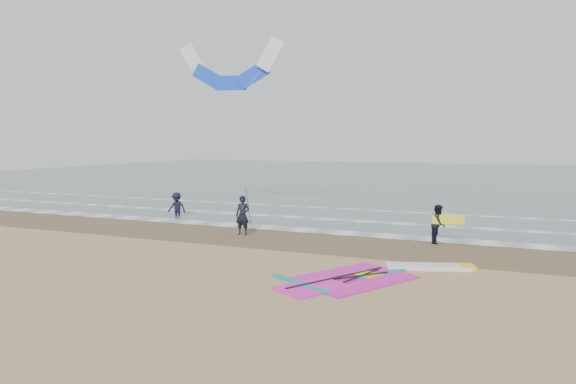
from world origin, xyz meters
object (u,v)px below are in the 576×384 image
at_px(person_standing, 243,215).
at_px(surf_kite, 230,70).
at_px(person_wading, 177,201).
at_px(person_walking, 439,224).
at_px(windsurf_rig, 375,275).

distance_m(person_standing, surf_kite, 10.31).
height_order(person_wading, surf_kite, surf_kite).
distance_m(person_walking, surf_kite, 15.23).
height_order(person_walking, surf_kite, surf_kite).
relative_size(person_standing, person_wading, 1.05).
relative_size(windsurf_rig, person_standing, 3.33).
height_order(person_walking, person_wading, person_wading).
relative_size(person_walking, surf_kite, 0.18).
xyz_separation_m(person_standing, surf_kite, (-3.81, 5.93, 7.53)).
bearing_deg(person_walking, windsurf_rig, 174.22).
xyz_separation_m(person_walking, surf_kite, (-12.41, 4.48, 7.62)).
bearing_deg(person_wading, windsurf_rig, -35.90).
distance_m(windsurf_rig, person_walking, 6.53).
height_order(windsurf_rig, person_wading, person_wading).
bearing_deg(person_walking, surf_kite, 75.53).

